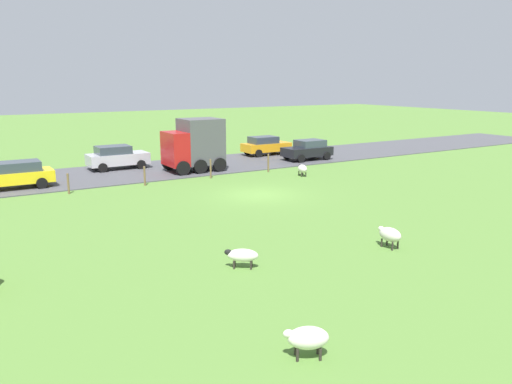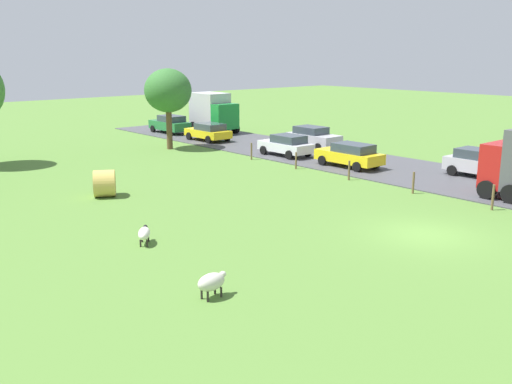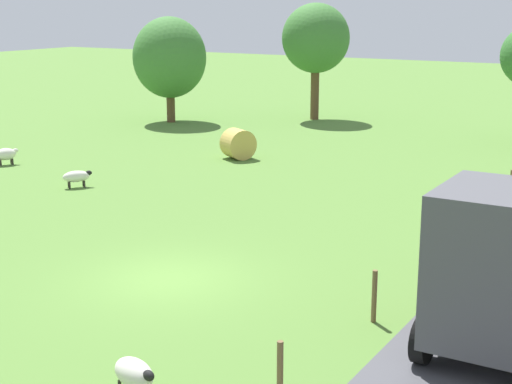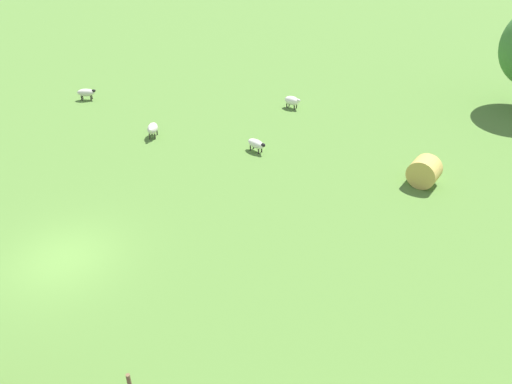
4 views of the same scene
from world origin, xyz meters
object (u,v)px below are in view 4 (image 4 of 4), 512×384
sheep_3 (86,93)px  hay_bale_0 (424,172)px  sheep_4 (292,101)px  sheep_0 (153,129)px  sheep_1 (256,144)px

sheep_3 → hay_bale_0: hay_bale_0 is taller
sheep_4 → hay_bale_0: (8.30, 6.62, 0.21)m
sheep_0 → sheep_3: bearing=-129.6°
sheep_1 → hay_bale_0: 8.61m
sheep_1 → sheep_4: bearing=164.4°
sheep_1 → sheep_3: sheep_3 is taller
sheep_3 → sheep_4: 13.25m
sheep_1 → hay_bale_0: (2.44, 8.25, 0.26)m
sheep_4 → hay_bale_0: 10.62m
sheep_1 → sheep_3: bearing=-116.5°
sheep_1 → sheep_3: (-5.79, -11.62, 0.05)m
sheep_4 → hay_bale_0: hay_bale_0 is taller
sheep_0 → sheep_1: size_ratio=0.97×
sheep_4 → hay_bale_0: size_ratio=0.79×
sheep_0 → sheep_4: sheep_0 is taller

